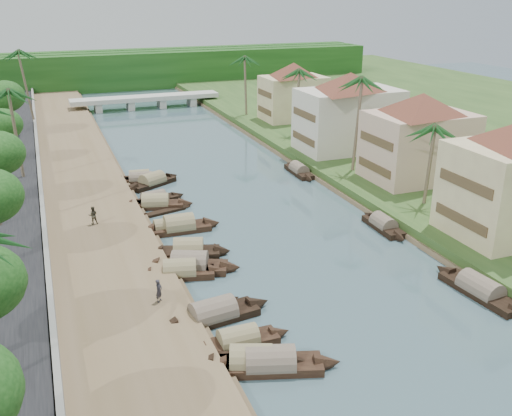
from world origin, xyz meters
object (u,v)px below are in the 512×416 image
object	(u,v)px
person_near	(159,291)
sampan_0	(270,364)
bridge	(146,99)
sampan_1	(251,362)

from	to	relation	value
person_near	sampan_0	bearing A→B (deg)	-113.04
bridge	sampan_1	distance (m)	83.24
bridge	person_near	distance (m)	75.39
sampan_0	person_near	size ratio (longest dim) A/B	5.23
sampan_0	sampan_1	size ratio (longest dim) A/B	1.16
bridge	sampan_0	size ratio (longest dim) A/B	3.13
sampan_0	sampan_1	distance (m)	1.15
bridge	sampan_1	size ratio (longest dim) A/B	3.62
sampan_0	person_near	xyz separation A→B (m)	(-4.79, 8.98, 1.24)
sampan_1	bridge	bearing A→B (deg)	103.89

